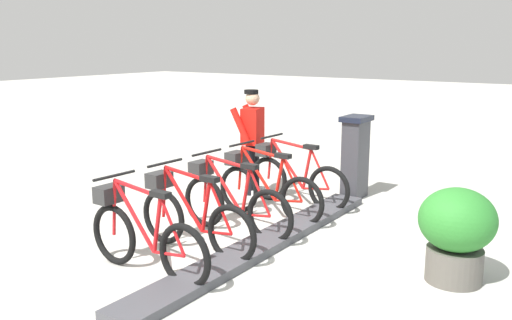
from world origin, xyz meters
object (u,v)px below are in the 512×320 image
(bike_docked_0, at_px, (293,177))
(worker_near_rack, at_px, (252,138))
(payment_kiosk, at_px, (355,155))
(bike_docked_2, at_px, (231,201))
(bike_docked_4, at_px, (142,235))
(bike_docked_1, at_px, (265,188))
(bike_docked_3, at_px, (191,216))
(planter_bush, at_px, (457,230))

(bike_docked_0, height_order, worker_near_rack, worker_near_rack)
(payment_kiosk, distance_m, bike_docked_2, 2.51)
(bike_docked_4, height_order, worker_near_rack, worker_near_rack)
(worker_near_rack, bearing_deg, bike_docked_1, 132.67)
(payment_kiosk, relative_size, bike_docked_3, 0.74)
(bike_docked_0, distance_m, bike_docked_4, 3.07)
(payment_kiosk, relative_size, bike_docked_2, 0.74)
(bike_docked_3, bearing_deg, bike_docked_1, -90.00)
(bike_docked_0, height_order, bike_docked_1, same)
(bike_docked_3, xyz_separation_m, worker_near_rack, (0.85, -2.45, 0.48))
(bike_docked_3, height_order, worker_near_rack, worker_near_rack)
(bike_docked_0, distance_m, bike_docked_2, 1.54)
(bike_docked_0, relative_size, bike_docked_1, 1.00)
(bike_docked_3, relative_size, bike_docked_4, 1.00)
(payment_kiosk, relative_size, worker_near_rack, 0.77)
(bike_docked_4, relative_size, planter_bush, 1.77)
(bike_docked_1, xyz_separation_m, bike_docked_3, (0.00, 1.54, 0.00))
(worker_near_rack, bearing_deg, bike_docked_2, 116.66)
(bike_docked_1, relative_size, worker_near_rack, 1.04)
(bike_docked_4, xyz_separation_m, planter_bush, (-2.73, -1.64, 0.11))
(payment_kiosk, xyz_separation_m, bike_docked_4, (0.57, 3.97, -0.24))
(planter_bush, bearing_deg, bike_docked_2, 2.13)
(bike_docked_1, distance_m, worker_near_rack, 1.34)
(payment_kiosk, distance_m, worker_near_rack, 1.62)
(bike_docked_0, xyz_separation_m, bike_docked_3, (0.00, 2.30, 0.00))
(bike_docked_1, bearing_deg, worker_near_rack, -47.33)
(bike_docked_2, distance_m, worker_near_rack, 1.95)
(bike_docked_1, height_order, bike_docked_2, same)
(bike_docked_2, relative_size, worker_near_rack, 1.04)
(planter_bush, bearing_deg, bike_docked_4, 30.96)
(payment_kiosk, bearing_deg, bike_docked_3, 79.88)
(bike_docked_2, distance_m, bike_docked_3, 0.77)
(bike_docked_1, bearing_deg, payment_kiosk, -108.92)
(bike_docked_3, height_order, planter_bush, bike_docked_3)
(bike_docked_0, bearing_deg, bike_docked_3, 90.00)
(planter_bush, bearing_deg, worker_near_rack, -23.91)
(bike_docked_1, relative_size, bike_docked_3, 1.00)
(bike_docked_4, relative_size, worker_near_rack, 1.04)
(bike_docked_0, bearing_deg, payment_kiosk, -122.42)
(bike_docked_4, bearing_deg, bike_docked_3, -90.00)
(payment_kiosk, relative_size, bike_docked_0, 0.74)
(bike_docked_4, xyz_separation_m, worker_near_rack, (0.85, -3.22, 0.48))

